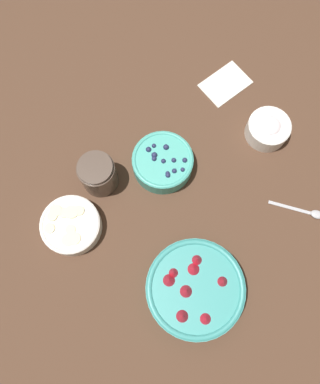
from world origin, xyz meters
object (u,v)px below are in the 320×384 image
bowl_bananas (71,225)px  bowl_cream (268,128)px  bowl_strawberries (195,289)px  bowl_blueberries (163,162)px  jar_chocolate (98,175)px

bowl_bananas → bowl_cream: bearing=-16.9°
bowl_strawberries → bowl_blueberries: bearing=58.9°
bowl_bananas → bowl_blueberries: bearing=-8.1°
bowl_blueberries → bowl_bananas: bearing=171.9°
bowl_strawberries → jar_chocolate: jar_chocolate is taller
bowl_bananas → bowl_cream: 0.56m
bowl_cream → bowl_strawberries: bearing=-160.8°
jar_chocolate → bowl_cream: bearing=-27.0°
bowl_bananas → jar_chocolate: size_ratio=1.41×
bowl_strawberries → jar_chocolate: 0.36m
bowl_strawberries → bowl_bananas: size_ratio=1.54×
bowl_bananas → jar_chocolate: 0.14m
bowl_blueberries → bowl_bananas: bowl_blueberries is taller
bowl_strawberries → bowl_cream: 0.45m
bowl_strawberries → jar_chocolate: (0.02, 0.36, 0.00)m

